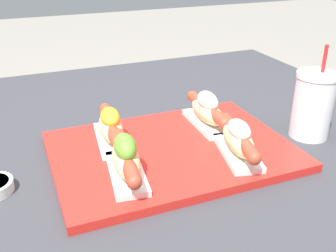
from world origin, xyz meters
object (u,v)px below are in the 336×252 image
Objects in this scene: hot_dog_0 at (126,159)px; drink_cup at (313,105)px; serving_tray at (172,151)px; hot_dog_1 at (238,140)px; hot_dog_2 at (111,127)px; hot_dog_3 at (207,111)px.

drink_cup reaches higher than hot_dog_0.
hot_dog_0 reaches higher than serving_tray.
hot_dog_2 is (-0.22, 0.15, 0.00)m from hot_dog_1.
hot_dog_3 is at bearing 30.44° from hot_dog_0.
serving_tray is 2.52× the size of hot_dog_1.
hot_dog_0 is at bearing -175.84° from drink_cup.
hot_dog_0 is 1.01× the size of hot_dog_1.
hot_dog_2 reaches higher than hot_dog_1.
hot_dog_2 is 1.00× the size of hot_dog_3.
drink_cup is (0.45, 0.03, 0.02)m from hot_dog_0.
hot_dog_0 is (-0.12, -0.07, 0.04)m from serving_tray.
hot_dog_3 is 0.24m from drink_cup.
hot_dog_0 reaches higher than hot_dog_1.
hot_dog_1 reaches higher than serving_tray.
hot_dog_1 is at bearing -2.57° from hot_dog_0.
hot_dog_1 is (0.23, -0.01, -0.00)m from hot_dog_0.
drink_cup is at bearing -27.02° from hot_dog_3.
hot_dog_1 is (0.11, -0.08, 0.04)m from serving_tray.
hot_dog_3 reaches higher than hot_dog_2.
hot_dog_3 is (0.01, 0.15, 0.00)m from hot_dog_1.
serving_tray is 2.48× the size of hot_dog_0.
hot_dog_2 is (-0.11, 0.07, 0.04)m from serving_tray.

